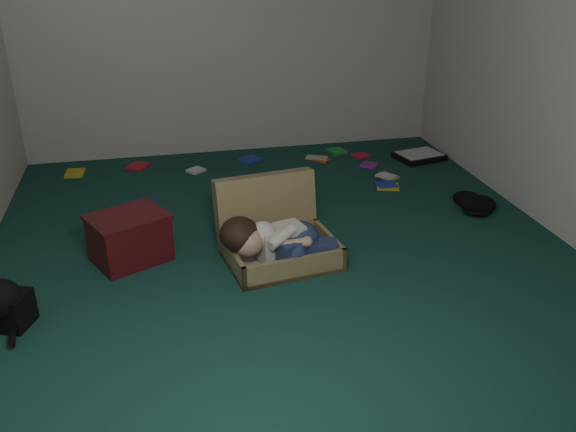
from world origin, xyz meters
name	(u,v)px	position (x,y,z in m)	size (l,w,h in m)	color
floor	(283,253)	(0.00, 0.00, 0.00)	(4.50, 4.50, 0.00)	#153F37
wall_back	(232,16)	(0.00, 2.25, 1.30)	(4.50, 4.50, 0.00)	silver
wall_front	(456,218)	(0.00, -2.25, 1.30)	(4.50, 4.50, 0.00)	silver
suitcase	(275,234)	(-0.06, 0.00, 0.16)	(0.80, 0.78, 0.52)	olive
person	(277,240)	(-0.08, -0.18, 0.20)	(0.78, 0.38, 0.32)	white
maroon_bin	(130,238)	(-1.01, 0.13, 0.17)	(0.60, 0.55, 0.33)	#480E13
backpack	(3,308)	(-1.70, -0.48, 0.11)	(0.36, 0.29, 0.22)	black
clothing_pile	(481,200)	(1.70, 0.40, 0.07)	(0.41, 0.34, 0.13)	black
paper_tray	(419,156)	(1.70, 1.59, 0.03)	(0.49, 0.41, 0.06)	black
book_scatter	(282,166)	(0.35, 1.66, 0.01)	(2.93, 1.20, 0.02)	gold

